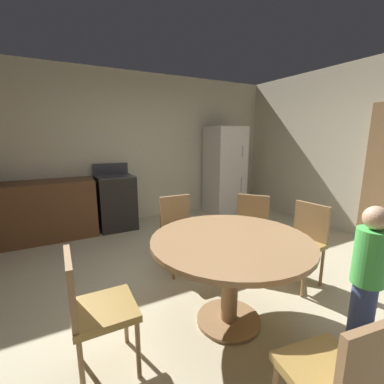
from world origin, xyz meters
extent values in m
plane|color=beige|center=(0.00, 0.00, 0.00)|extent=(14.00, 14.00, 0.00)
cube|color=beige|center=(0.00, 2.85, 1.35)|extent=(6.07, 0.12, 2.70)
cube|color=beige|center=(2.94, 0.17, 1.35)|extent=(0.12, 5.35, 2.70)
cube|color=brown|center=(-1.76, 2.45, 0.45)|extent=(1.95, 0.60, 0.90)
cube|color=black|center=(-0.43, 2.45, 0.45)|extent=(0.60, 0.60, 0.90)
cube|color=#38383D|center=(-0.43, 2.45, 0.91)|extent=(0.60, 0.60, 0.02)
cube|color=#38383D|center=(-0.43, 2.73, 1.01)|extent=(0.60, 0.04, 0.18)
cube|color=silver|center=(1.79, 2.40, 0.88)|extent=(0.68, 0.66, 1.76)
cylinder|color=#B2B2B7|center=(1.97, 2.06, 1.28)|extent=(0.02, 0.02, 0.22)
cylinder|color=#B2B2B7|center=(1.97, 2.06, 0.63)|extent=(0.02, 0.02, 0.30)
cylinder|color=#9E754C|center=(-0.13, -0.42, 0.01)|extent=(0.55, 0.55, 0.03)
cylinder|color=#9E754C|center=(-0.13, -0.42, 0.36)|extent=(0.14, 0.14, 0.72)
cylinder|color=#9E754C|center=(-0.13, -0.42, 0.74)|extent=(1.30, 1.30, 0.04)
cylinder|color=#9E754C|center=(0.73, -0.48, 0.21)|extent=(0.03, 0.03, 0.43)
cylinder|color=#9E754C|center=(0.68, -0.14, 0.21)|extent=(0.03, 0.03, 0.43)
cylinder|color=#9E754C|center=(1.06, -0.44, 0.21)|extent=(0.03, 0.03, 0.43)
cylinder|color=#9E754C|center=(1.02, -0.10, 0.21)|extent=(0.03, 0.03, 0.43)
cube|color=#A37F3D|center=(0.87, -0.29, 0.45)|extent=(0.45, 0.45, 0.05)
cube|color=#9E754C|center=(1.05, -0.27, 0.66)|extent=(0.09, 0.38, 0.42)
cylinder|color=#9E754C|center=(0.07, 0.41, 0.21)|extent=(0.03, 0.03, 0.43)
cylinder|color=#9E754C|center=(-0.26, 0.42, 0.21)|extent=(0.03, 0.03, 0.43)
cylinder|color=#9E754C|center=(0.09, 0.75, 0.21)|extent=(0.03, 0.03, 0.43)
cylinder|color=#9E754C|center=(-0.25, 0.76, 0.21)|extent=(0.03, 0.03, 0.43)
cube|color=#A37F3D|center=(-0.09, 0.59, 0.45)|extent=(0.41, 0.41, 0.05)
cube|color=#9E754C|center=(-0.08, 0.77, 0.66)|extent=(0.38, 0.05, 0.42)
cylinder|color=#9E754C|center=(0.62, -0.01, 0.21)|extent=(0.03, 0.03, 0.43)
cylinder|color=#9E754C|center=(0.40, 0.25, 0.21)|extent=(0.03, 0.03, 0.43)
cylinder|color=#9E754C|center=(0.88, 0.21, 0.21)|extent=(0.03, 0.03, 0.43)
cylinder|color=#9E754C|center=(0.66, 0.47, 0.21)|extent=(0.03, 0.03, 0.43)
cube|color=#A37F3D|center=(0.64, 0.23, 0.45)|extent=(0.56, 0.56, 0.05)
cube|color=#9E754C|center=(0.78, 0.35, 0.66)|extent=(0.27, 0.31, 0.42)
cylinder|color=#9E754C|center=(-0.08, -1.27, 0.21)|extent=(0.03, 0.03, 0.43)
cube|color=#A37F3D|center=(-0.28, -1.42, 0.45)|extent=(0.45, 0.45, 0.05)
cube|color=#9E754C|center=(-0.30, -1.59, 0.66)|extent=(0.38, 0.09, 0.42)
cylinder|color=#9E754C|center=(-0.96, -0.24, 0.21)|extent=(0.03, 0.03, 0.43)
cylinder|color=#9E754C|center=(-0.97, -0.58, 0.21)|extent=(0.03, 0.03, 0.43)
cylinder|color=#9E754C|center=(-1.30, -0.23, 0.21)|extent=(0.03, 0.03, 0.43)
cylinder|color=#9E754C|center=(-1.31, -0.57, 0.21)|extent=(0.03, 0.03, 0.43)
cube|color=#A37F3D|center=(-1.13, -0.41, 0.45)|extent=(0.41, 0.41, 0.05)
cube|color=#9E754C|center=(-1.31, -0.40, 0.66)|extent=(0.04, 0.38, 0.42)
cylinder|color=#3D4C84|center=(0.62, -1.08, 0.25)|extent=(0.17, 0.17, 0.50)
cylinder|color=#4CC656|center=(0.62, -1.08, 0.71)|extent=(0.31, 0.31, 0.42)
sphere|color=#D6A884|center=(0.62, -1.08, 1.00)|extent=(0.17, 0.17, 0.17)
camera|label=1|loc=(-1.34, -2.01, 1.56)|focal=24.40mm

